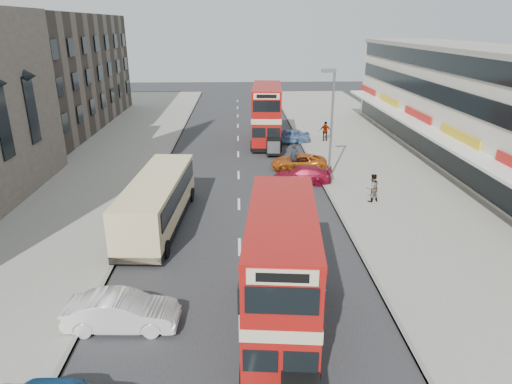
% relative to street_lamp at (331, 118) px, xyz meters
% --- Properties ---
extents(ground, '(160.00, 160.00, 0.00)m').
position_rel_street_lamp_xyz_m(ground, '(-6.52, -18.00, -4.78)').
color(ground, '#28282B').
rests_on(ground, ground).
extents(road_surface, '(12.00, 90.00, 0.01)m').
position_rel_street_lamp_xyz_m(road_surface, '(-6.52, 2.00, -4.78)').
color(road_surface, '#28282B').
rests_on(road_surface, ground).
extents(pavement_right, '(12.00, 90.00, 0.15)m').
position_rel_street_lamp_xyz_m(pavement_right, '(5.48, 2.00, -4.71)').
color(pavement_right, gray).
rests_on(pavement_right, ground).
extents(pavement_left, '(12.00, 90.00, 0.15)m').
position_rel_street_lamp_xyz_m(pavement_left, '(-18.52, 2.00, -4.71)').
color(pavement_left, gray).
rests_on(pavement_left, ground).
extents(kerb_left, '(0.20, 90.00, 0.16)m').
position_rel_street_lamp_xyz_m(kerb_left, '(-12.62, 2.00, -4.71)').
color(kerb_left, gray).
rests_on(kerb_left, ground).
extents(kerb_right, '(0.20, 90.00, 0.16)m').
position_rel_street_lamp_xyz_m(kerb_right, '(-0.42, 2.00, -4.71)').
color(kerb_right, gray).
rests_on(kerb_right, ground).
extents(brick_terrace, '(14.00, 28.00, 12.00)m').
position_rel_street_lamp_xyz_m(brick_terrace, '(-28.52, 20.00, 1.22)').
color(brick_terrace, '#66594C').
rests_on(brick_terrace, ground).
extents(commercial_row, '(9.90, 46.20, 9.30)m').
position_rel_street_lamp_xyz_m(commercial_row, '(13.42, 4.00, -0.09)').
color(commercial_row, beige).
rests_on(commercial_row, ground).
extents(street_lamp, '(1.00, 0.20, 8.12)m').
position_rel_street_lamp_xyz_m(street_lamp, '(0.00, 0.00, 0.00)').
color(street_lamp, slate).
rests_on(street_lamp, ground).
extents(bus_main, '(3.10, 8.83, 4.76)m').
position_rel_street_lamp_xyz_m(bus_main, '(-5.02, -16.99, -2.28)').
color(bus_main, black).
rests_on(bus_main, ground).
extents(bus_second, '(3.28, 9.87, 5.35)m').
position_rel_street_lamp_xyz_m(bus_second, '(-3.72, 11.87, -1.97)').
color(bus_second, black).
rests_on(bus_second, ground).
extents(coach, '(3.23, 10.18, 2.66)m').
position_rel_street_lamp_xyz_m(coach, '(-11.13, -7.07, -3.22)').
color(coach, black).
rests_on(coach, ground).
extents(car_left_front, '(4.32, 1.65, 1.41)m').
position_rel_street_lamp_xyz_m(car_left_front, '(-11.02, -16.49, -4.08)').
color(car_left_front, white).
rests_on(car_left_front, ground).
extents(car_right_a, '(4.41, 2.27, 1.22)m').
position_rel_street_lamp_xyz_m(car_right_a, '(-1.88, 0.00, -4.17)').
color(car_right_a, maroon).
rests_on(car_right_a, ground).
extents(car_right_b, '(4.47, 2.19, 1.22)m').
position_rel_street_lamp_xyz_m(car_right_b, '(-1.71, 3.31, -4.17)').
color(car_right_b, '#C15613').
rests_on(car_right_b, ground).
extents(car_right_c, '(4.17, 1.80, 1.40)m').
position_rel_street_lamp_xyz_m(car_right_c, '(-1.60, 11.79, -4.08)').
color(car_right_c, '#5579AB').
rests_on(car_right_c, ground).
extents(pedestrian_near, '(0.81, 0.67, 1.87)m').
position_rel_street_lamp_xyz_m(pedestrian_near, '(2.07, -4.20, -3.70)').
color(pedestrian_near, gray).
rests_on(pedestrian_near, pavement_right).
extents(pedestrian_far, '(1.12, 0.50, 1.90)m').
position_rel_street_lamp_xyz_m(pedestrian_far, '(2.03, 12.13, -3.69)').
color(pedestrian_far, gray).
rests_on(pedestrian_far, pavement_right).
extents(cyclist, '(0.70, 1.54, 2.25)m').
position_rel_street_lamp_xyz_m(cyclist, '(-2.16, 2.62, -3.95)').
color(cyclist, gray).
rests_on(cyclist, ground).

